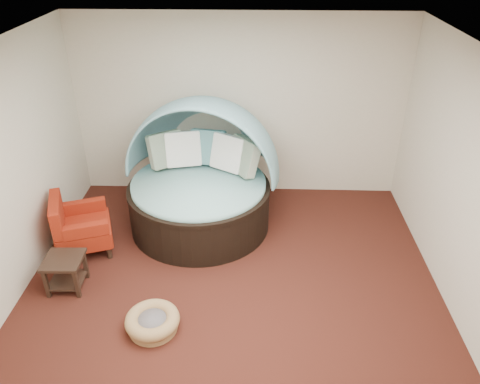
{
  "coord_description": "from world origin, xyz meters",
  "views": [
    {
      "loc": [
        0.25,
        -4.25,
        3.86
      ],
      "look_at": [
        0.08,
        0.6,
        1.03
      ],
      "focal_mm": 35.0,
      "sensor_mm": 36.0,
      "label": 1
    }
  ],
  "objects_px": {
    "canopy_daybed": "(201,169)",
    "red_armchair": "(79,227)",
    "pet_basket": "(153,322)",
    "side_table": "(65,269)"
  },
  "relations": [
    {
      "from": "canopy_daybed",
      "to": "red_armchair",
      "type": "xyz_separation_m",
      "value": [
        -1.54,
        -0.78,
        -0.47
      ]
    },
    {
      "from": "canopy_daybed",
      "to": "pet_basket",
      "type": "distance_m",
      "value": 2.3
    },
    {
      "from": "red_armchair",
      "to": "side_table",
      "type": "height_order",
      "value": "red_armchair"
    },
    {
      "from": "canopy_daybed",
      "to": "red_armchair",
      "type": "distance_m",
      "value": 1.79
    },
    {
      "from": "side_table",
      "to": "red_armchair",
      "type": "bearing_deg",
      "value": 95.3
    },
    {
      "from": "pet_basket",
      "to": "side_table",
      "type": "height_order",
      "value": "side_table"
    },
    {
      "from": "canopy_daybed",
      "to": "side_table",
      "type": "distance_m",
      "value": 2.19
    },
    {
      "from": "pet_basket",
      "to": "side_table",
      "type": "relative_size",
      "value": 1.68
    },
    {
      "from": "red_armchair",
      "to": "side_table",
      "type": "relative_size",
      "value": 1.96
    },
    {
      "from": "canopy_daybed",
      "to": "pet_basket",
      "type": "height_order",
      "value": "canopy_daybed"
    }
  ]
}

